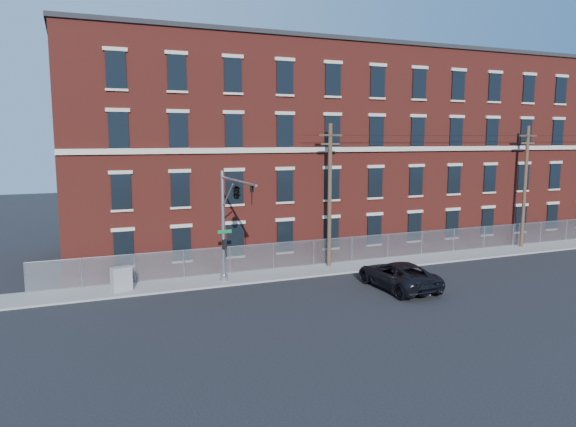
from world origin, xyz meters
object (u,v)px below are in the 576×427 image
Objects in this scene: traffic_signal_mast at (233,203)px; utility_cabinet at (121,279)px; utility_pole_near at (330,193)px; pickup_truck at (398,275)px.

traffic_signal_mast is 8.09m from utility_cabinet.
utility_pole_near reaches higher than utility_cabinet.
traffic_signal_mast is 10.92m from pickup_truck.
traffic_signal_mast reaches higher than utility_cabinet.
pickup_truck is at bearing -34.61° from utility_cabinet.
utility_pole_near is 6.94× the size of utility_cabinet.
utility_cabinet is (-15.69, 5.44, 0.01)m from pickup_truck.
pickup_truck reaches higher than utility_cabinet.
utility_cabinet is at bearing -20.02° from pickup_truck.
traffic_signal_mast reaches higher than pickup_truck.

